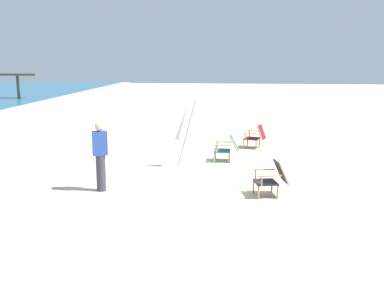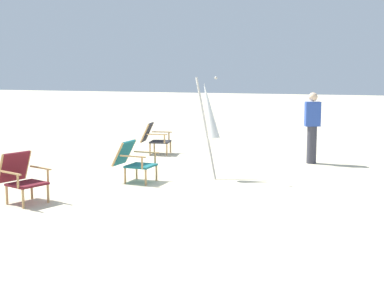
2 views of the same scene
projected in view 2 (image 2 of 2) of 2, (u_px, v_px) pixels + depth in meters
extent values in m
plane|color=beige|center=(152.00, 172.00, 11.27)|extent=(80.00, 80.00, 0.00)
cube|color=maroon|center=(27.00, 184.00, 8.52)|extent=(0.64, 0.61, 0.04)
cube|color=maroon|center=(14.00, 167.00, 8.69)|extent=(0.54, 0.36, 0.50)
cylinder|color=tan|center=(48.00, 193.00, 8.60)|extent=(0.04, 0.04, 0.32)
cylinder|color=tan|center=(23.00, 198.00, 8.23)|extent=(0.04, 0.04, 0.32)
cylinder|color=tan|center=(32.00, 189.00, 8.86)|extent=(0.04, 0.04, 0.32)
cylinder|color=tan|center=(7.00, 195.00, 8.49)|extent=(0.04, 0.04, 0.32)
cube|color=tan|center=(40.00, 168.00, 8.72)|extent=(0.19, 0.52, 0.02)
cylinder|color=tan|center=(48.00, 176.00, 8.62)|extent=(0.04, 0.04, 0.22)
cube|color=tan|center=(10.00, 173.00, 8.28)|extent=(0.19, 0.52, 0.02)
cylinder|color=tan|center=(18.00, 181.00, 8.19)|extent=(0.04, 0.04, 0.22)
cylinder|color=tan|center=(27.00, 165.00, 8.89)|extent=(0.10, 0.23, 0.50)
cylinder|color=tan|center=(0.00, 169.00, 8.49)|extent=(0.10, 0.23, 0.50)
cube|color=#196066|center=(141.00, 166.00, 10.18)|extent=(0.53, 0.49, 0.04)
cube|color=#196066|center=(124.00, 153.00, 10.28)|extent=(0.50, 0.28, 0.48)
cylinder|color=tan|center=(156.00, 173.00, 10.34)|extent=(0.04, 0.04, 0.32)
cylinder|color=tan|center=(146.00, 177.00, 9.90)|extent=(0.04, 0.04, 0.32)
cylinder|color=tan|center=(137.00, 171.00, 10.49)|extent=(0.04, 0.04, 0.32)
cylinder|color=tan|center=(125.00, 175.00, 10.06)|extent=(0.04, 0.04, 0.32)
cube|color=tan|center=(146.00, 152.00, 10.41)|extent=(0.04, 0.53, 0.02)
cylinder|color=tan|center=(155.00, 158.00, 10.36)|extent=(0.04, 0.04, 0.22)
cube|color=tan|center=(133.00, 156.00, 9.90)|extent=(0.04, 0.53, 0.02)
cylinder|color=tan|center=(142.00, 163.00, 9.84)|extent=(0.04, 0.04, 0.22)
cylinder|color=tan|center=(130.00, 151.00, 10.51)|extent=(0.04, 0.28, 0.48)
cylinder|color=tan|center=(117.00, 155.00, 10.04)|extent=(0.04, 0.28, 0.48)
cube|color=#28282D|center=(160.00, 142.00, 13.66)|extent=(0.61, 0.58, 0.04)
cube|color=#28282D|center=(147.00, 132.00, 13.68)|extent=(0.53, 0.35, 0.49)
cylinder|color=tan|center=(170.00, 147.00, 13.87)|extent=(0.04, 0.04, 0.32)
cylinder|color=tan|center=(167.00, 149.00, 13.42)|extent=(0.04, 0.04, 0.32)
cylinder|color=tan|center=(154.00, 146.00, 13.94)|extent=(0.04, 0.04, 0.32)
cylinder|color=tan|center=(150.00, 149.00, 13.48)|extent=(0.04, 0.04, 0.32)
cube|color=tan|center=(162.00, 132.00, 13.90)|extent=(0.14, 0.52, 0.02)
cylinder|color=tan|center=(169.00, 136.00, 13.89)|extent=(0.04, 0.04, 0.22)
cube|color=tan|center=(157.00, 134.00, 13.36)|extent=(0.14, 0.52, 0.02)
cylinder|color=tan|center=(164.00, 139.00, 13.34)|extent=(0.04, 0.04, 0.22)
cylinder|color=tan|center=(149.00, 131.00, 13.93)|extent=(0.09, 0.26, 0.49)
cylinder|color=tan|center=(145.00, 133.00, 13.43)|extent=(0.09, 0.26, 0.49)
cylinder|color=#B7B2A8|center=(206.00, 128.00, 10.65)|extent=(0.48, 0.61, 2.00)
cone|color=white|center=(209.00, 111.00, 10.50)|extent=(0.53, 0.60, 1.16)
sphere|color=#B7B2A8|center=(216.00, 78.00, 10.23)|extent=(0.06, 0.06, 0.06)
cylinder|color=#383842|center=(312.00, 145.00, 12.27)|extent=(0.22, 0.22, 0.86)
cube|color=#2D4CA5|center=(313.00, 114.00, 12.18)|extent=(0.31, 0.39, 0.56)
sphere|color=beige|center=(313.00, 97.00, 12.12)|extent=(0.20, 0.20, 0.20)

